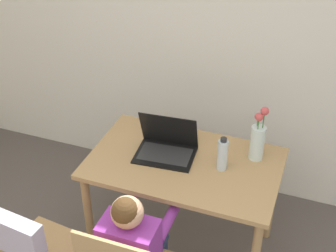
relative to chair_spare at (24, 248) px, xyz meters
The scene contains 7 objects.
wall_back 1.79m from the chair_spare, 71.40° to the left, with size 6.40×0.05×2.50m.
dining_table 0.98m from the chair_spare, 53.02° to the left, with size 1.12×0.69×0.72m.
chair_spare is the anchor object (origin of this frame).
person_seated 0.56m from the chair_spare, 23.43° to the left, with size 0.30×0.42×0.94m.
laptop 0.97m from the chair_spare, 60.99° to the left, with size 0.37×0.28×0.25m.
flower_vase 1.39m from the chair_spare, 44.69° to the left, with size 0.08×0.08×0.35m.
water_bottle 1.16m from the chair_spare, 44.56° to the left, with size 0.06×0.06×0.21m.
Camera 1 is at (0.72, -0.62, 2.41)m, focal length 50.00 mm.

